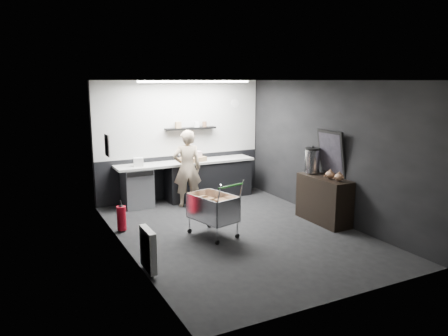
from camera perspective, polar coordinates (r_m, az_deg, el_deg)
name	(u,v)px	position (r m, az deg, el deg)	size (l,w,h in m)	color
floor	(238,232)	(7.98, 1.78, -8.38)	(5.50, 5.50, 0.00)	black
ceiling	(239,80)	(7.51, 1.91, 11.40)	(5.50, 5.50, 0.00)	silver
wall_back	(181,140)	(10.10, -5.70, 3.67)	(5.50, 5.50, 0.00)	black
wall_front	(348,195)	(5.44, 15.95, -3.43)	(5.50, 5.50, 0.00)	black
wall_left	(125,169)	(6.91, -12.86, -0.16)	(5.50, 5.50, 0.00)	black
wall_right	(328,151)	(8.76, 13.40, 2.23)	(5.50, 5.50, 0.00)	black
kitchen_wall_panel	(180,118)	(10.02, -5.71, 6.49)	(3.95, 0.02, 1.70)	#BCBCB7
dado_panel	(182,176)	(10.23, -5.56, -1.06)	(3.95, 0.02, 1.00)	black
floating_shelf	(191,128)	(10.02, -4.39, 5.19)	(1.20, 0.22, 0.04)	black
wall_clock	(235,103)	(10.58, 1.43, 8.43)	(0.20, 0.20, 0.03)	white
poster	(107,145)	(8.13, -15.05, 2.88)	(0.02, 0.30, 0.40)	silver
poster_red_band	(107,141)	(8.12, -15.04, 3.37)	(0.01, 0.22, 0.10)	red
radiator	(148,249)	(6.37, -9.88, -10.42)	(0.10, 0.50, 0.60)	white
ceiling_strip	(195,82)	(9.17, -3.78, 11.20)	(2.40, 0.20, 0.04)	white
prep_counter	(192,180)	(10.01, -4.19, -1.57)	(3.20, 0.61, 0.90)	black
person	(187,168)	(9.41, -4.83, -0.06)	(0.61, 0.40, 1.67)	beige
shopping_cart	(213,210)	(7.67, -1.48, -5.45)	(0.76, 1.04, 1.01)	silver
sideboard	(323,193)	(8.62, 12.86, -3.24)	(0.51, 1.18, 1.77)	black
fire_extinguisher	(122,217)	(8.16, -13.24, -6.28)	(0.17, 0.17, 0.55)	#AE0B1A
cardboard_box	(193,159)	(9.86, -4.07, 1.17)	(0.50, 0.38, 0.10)	#9E7C54
pink_tub	(197,156)	(9.95, -3.48, 1.60)	(0.22, 0.22, 0.22)	silver
white_container	(138,162)	(9.45, -11.12, 0.77)	(0.20, 0.16, 0.18)	white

